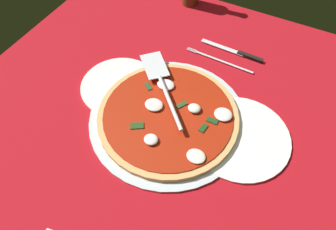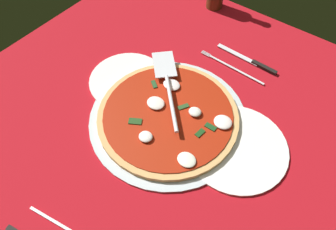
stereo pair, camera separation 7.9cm
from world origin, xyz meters
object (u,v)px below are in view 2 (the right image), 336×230
dinner_plate_left (128,80)px  dinner_plate_right (236,147)px  pizza (169,116)px  pizza_server (168,83)px  place_setting_far (242,65)px

dinner_plate_left → dinner_plate_right: bearing=-0.9°
dinner_plate_right → pizza: 18.35cm
pizza → pizza_server: 9.29cm
dinner_plate_right → pizza: bearing=-170.6°
dinner_plate_left → pizza_server: 12.57cm
dinner_plate_left → pizza: 17.54cm
dinner_plate_left → place_setting_far: 33.58cm
dinner_plate_right → pizza_server: 24.30cm
pizza_server → place_setting_far: (11.06, 21.45, -3.87)cm
dinner_plate_left → pizza_server: (11.51, 3.43, 3.73)cm
dinner_plate_left → place_setting_far: (22.56, 24.88, -0.14)cm
dinner_plate_right → dinner_plate_left: bearing=179.1°
place_setting_far → pizza_server: bearing=64.5°
dinner_plate_left → pizza: bearing=-11.7°
dinner_plate_left → place_setting_far: bearing=47.8°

